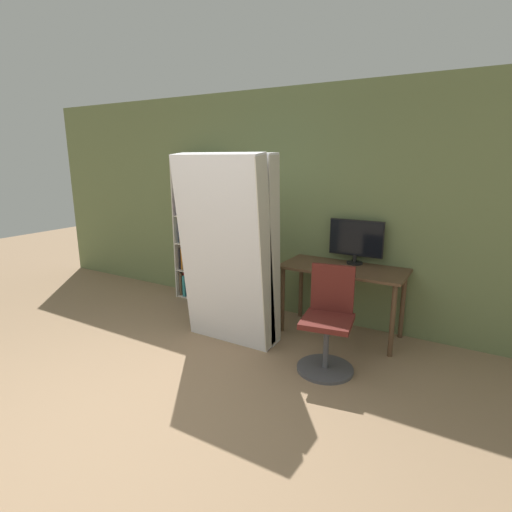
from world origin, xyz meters
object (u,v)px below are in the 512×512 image
Objects in this scene: office_chair at (328,328)px; mattress_near at (225,253)px; mattress_far at (235,249)px; bookshelf at (196,237)px; monitor at (356,240)px.

mattress_near is at bearing -177.90° from office_chair.
bookshelf is at bearing 145.38° from mattress_far.
monitor is 1.18m from office_chair.
monitor reaches higher than office_chair.
mattress_far is (1.19, -0.82, 0.12)m from bookshelf.
office_chair is at bearing -7.20° from mattress_far.
monitor is at bearing 39.31° from mattress_far.
mattress_near reaches higher than monitor.
mattress_far is (0.00, 0.18, -0.00)m from mattress_near.
office_chair is 0.50× the size of bookshelf.
bookshelf reaches higher than office_chair.
office_chair is at bearing -22.70° from bookshelf.
bookshelf reaches higher than monitor.
bookshelf is at bearing -179.38° from monitor.
mattress_near reaches higher than bookshelf.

